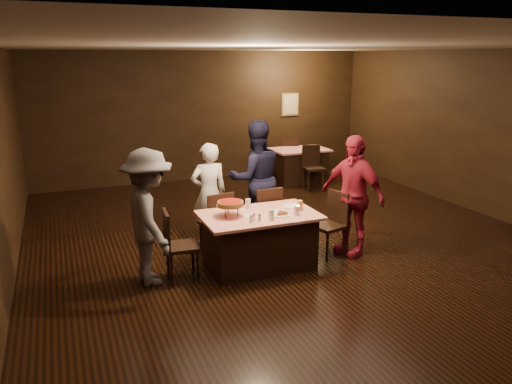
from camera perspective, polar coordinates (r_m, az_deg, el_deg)
room at (r=7.25m, az=5.36°, el=9.42°), size 10.00×10.04×3.02m
main_table at (r=7.00m, az=0.36°, el=-5.53°), size 1.60×1.00×0.77m
back_table at (r=11.83m, az=4.97°, el=3.09°), size 1.30×0.90×0.77m
chair_far_left at (r=7.51m, az=-4.65°, el=-3.38°), size 0.48×0.48×0.95m
chair_far_right at (r=7.77m, az=1.00°, el=-2.69°), size 0.42×0.42×0.95m
chair_end_left at (r=6.65m, az=-8.48°, el=-6.00°), size 0.45×0.45×0.95m
chair_end_right at (r=7.43m, az=8.25°, el=-3.69°), size 0.51×0.51×0.95m
chair_back_near at (r=11.21m, az=6.59°, el=2.83°), size 0.47×0.47×0.95m
chair_back_far at (r=12.34m, az=3.72°, el=4.05°), size 0.51×0.51×0.95m
diner_white_jacket at (r=7.82m, az=-5.40°, el=-0.15°), size 0.59×0.39×1.60m
diner_navy_hoodie at (r=8.14m, az=-0.04°, el=1.58°), size 0.95×0.76×1.89m
diner_grey_knit at (r=6.49m, az=-12.13°, el=-2.86°), size 0.76×1.20×1.77m
diner_red_shirt at (r=7.45m, az=10.95°, el=-0.38°), size 0.81×1.14×1.79m
pizza_stand at (r=6.73m, az=-2.95°, el=-1.32°), size 0.38×0.38×0.22m
plate_with_slice at (r=6.80m, az=2.90°, el=-2.51°), size 0.25×0.25×0.06m
plate_empty at (r=7.21m, az=3.96°, el=-1.62°), size 0.25×0.25×0.01m
glass_front_left at (r=6.60m, az=1.76°, el=-2.63°), size 0.08×0.08×0.14m
glass_front_right at (r=6.81m, az=4.68°, el=-2.12°), size 0.08×0.08×0.14m
glass_amber at (r=7.05m, az=5.04°, el=-1.53°), size 0.08×0.08×0.14m
glass_back at (r=7.10m, az=-0.92°, el=-1.34°), size 0.08×0.08×0.14m
condiments at (r=6.54m, az=-0.15°, el=-3.00°), size 0.17×0.10×0.09m
napkin_center at (r=6.98m, az=2.65°, el=-2.22°), size 0.19×0.19×0.01m
napkin_left at (r=6.77m, az=-0.65°, el=-2.76°), size 0.21×0.21×0.01m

